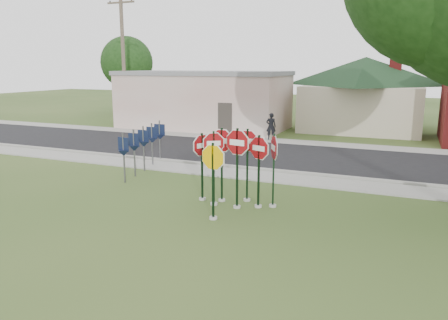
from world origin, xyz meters
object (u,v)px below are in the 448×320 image
at_px(pedestrian, 271,126).
at_px(stop_sign_left, 214,159).
at_px(utility_pole_near, 123,60).
at_px(stop_sign_yellow, 213,171).
at_px(stop_sign_center, 237,156).

bearing_deg(pedestrian, stop_sign_left, 83.52).
relative_size(stop_sign_left, utility_pole_near, 0.27).
bearing_deg(utility_pole_near, stop_sign_yellow, -47.32).
distance_m(stop_sign_yellow, utility_pole_near, 20.96).
xyz_separation_m(stop_sign_left, pedestrian, (-2.10, 13.14, -0.68)).
relative_size(utility_pole_near, pedestrian, 5.68).
xyz_separation_m(stop_sign_yellow, pedestrian, (-2.66, 14.42, -0.60)).
bearing_deg(stop_sign_yellow, pedestrian, 100.45).
bearing_deg(stop_sign_yellow, stop_sign_left, 113.70).
relative_size(stop_sign_yellow, utility_pole_near, 0.26).
xyz_separation_m(stop_sign_left, utility_pole_near, (-13.45, 13.92, 3.39)).
height_order(stop_sign_center, pedestrian, stop_sign_center).
bearing_deg(stop_sign_yellow, utility_pole_near, 132.68).
bearing_deg(utility_pole_near, stop_sign_center, -44.26).
relative_size(stop_sign_center, stop_sign_left, 1.06).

